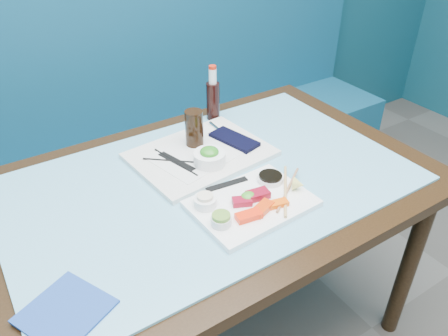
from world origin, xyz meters
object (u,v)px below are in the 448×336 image
seaweed_bowl (210,158)px  blue_napkin (65,311)px  dining_table (210,203)px  sashimi_plate (252,204)px  serving_tray (201,154)px  cola_glass (194,128)px  cola_bottle_body (213,101)px  booth_bench (123,160)px

seaweed_bowl → blue_napkin: 0.63m
dining_table → blue_napkin: bearing=-154.0°
sashimi_plate → dining_table: bearing=97.6°
serving_tray → cola_glass: (0.01, 0.05, 0.07)m
serving_tray → cola_bottle_body: bearing=43.8°
dining_table → cola_bottle_body: size_ratio=9.73×
serving_tray → cola_glass: cola_glass is taller
dining_table → booth_bench: bearing=90.0°
seaweed_bowl → cola_bottle_body: bearing=56.4°
booth_bench → blue_napkin: 1.27m
dining_table → cola_glass: bearing=73.9°
sashimi_plate → cola_glass: cola_glass is taller
dining_table → sashimi_plate: size_ratio=4.22×
serving_tray → blue_napkin: size_ratio=2.66×
cola_bottle_body → blue_napkin: cola_bottle_body is taller
booth_bench → sashimi_plate: bearing=-88.2°
dining_table → seaweed_bowl: seaweed_bowl is taller
blue_napkin → serving_tray: bearing=34.3°
booth_bench → blue_napkin: (-0.52, -1.09, 0.39)m
sashimi_plate → cola_glass: bearing=83.8°
dining_table → cola_glass: (0.05, 0.19, 0.17)m
serving_tray → sashimi_plate: bearing=-98.0°
booth_bench → cola_bottle_body: bearing=-65.5°
cola_glass → cola_bottle_body: bearing=42.7°
serving_tray → cola_bottle_body: 0.29m
booth_bench → serving_tray: 0.81m
cola_bottle_body → cola_glass: bearing=-137.3°
booth_bench → blue_napkin: booth_bench is taller
seaweed_bowl → cola_bottle_body: (0.19, 0.29, 0.04)m
seaweed_bowl → sashimi_plate: bearing=-90.4°
booth_bench → cola_bottle_body: 0.71m
dining_table → serving_tray: size_ratio=3.22×
serving_tray → cola_bottle_body: size_ratio=3.02×
booth_bench → seaweed_bowl: 0.89m
booth_bench → serving_tray: (0.04, -0.71, 0.39)m
sashimi_plate → seaweed_bowl: bearing=86.8°
sashimi_plate → blue_napkin: sashimi_plate is taller
dining_table → serving_tray: (0.04, 0.13, 0.10)m
booth_bench → cola_bottle_body: size_ratio=20.86×
booth_bench → cola_glass: booth_bench is taller
cola_glass → blue_napkin: 0.72m
booth_bench → cola_glass: (0.05, -0.65, 0.46)m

